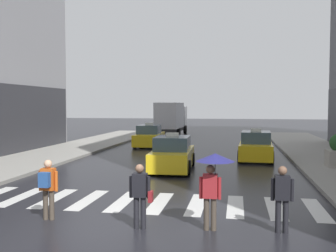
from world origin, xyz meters
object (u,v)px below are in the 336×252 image
taxi_second (256,147)px  pedestrian_with_backpack (48,185)px  taxi_third (149,137)px  box_truck (171,117)px  taxi_lead (173,155)px  pedestrian_with_handbag (140,192)px  pedestrian_with_umbrella (213,170)px  pedestrian_plain_coat (282,195)px

taxi_second → pedestrian_with_backpack: bearing=-114.9°
taxi_third → box_truck: (-0.08, 10.60, 1.13)m
taxi_lead → taxi_third: size_ratio=1.00×
box_truck → pedestrian_with_handbag: box_truck is taller
taxi_third → pedestrian_with_umbrella: 20.23m
taxi_second → pedestrian_with_handbag: (-3.46, -13.51, 0.21)m
taxi_lead → box_truck: bearing=99.6°
taxi_lead → pedestrian_with_handbag: bearing=-85.8°
taxi_second → box_truck: box_truck is taller
taxi_third → pedestrian_with_handbag: size_ratio=2.80×
box_truck → pedestrian_with_handbag: bearing=-82.0°
pedestrian_with_handbag → pedestrian_plain_coat: (3.49, 0.30, 0.01)m
taxi_second → pedestrian_plain_coat: (0.03, -13.21, 0.21)m
pedestrian_plain_coat → box_truck: bearing=104.5°
taxi_lead → pedestrian_with_backpack: (-1.99, -8.86, 0.25)m
box_truck → pedestrian_with_umbrella: (6.05, -29.92, -0.34)m
box_truck → pedestrian_plain_coat: 30.81m
taxi_lead → pedestrian_plain_coat: 9.80m
pedestrian_with_handbag → taxi_third: bearing=102.0°
box_truck → pedestrian_with_handbag: 30.42m
box_truck → pedestrian_plain_coat: bearing=-75.5°
taxi_lead → pedestrian_plain_coat: size_ratio=2.79×
pedestrian_with_umbrella → pedestrian_with_handbag: (-1.82, -0.20, -0.58)m
taxi_third → pedestrian_with_handbag: 19.95m
taxi_second → pedestrian_plain_coat: size_ratio=2.79×
taxi_lead → taxi_second: 5.99m
taxi_third → pedestrian_with_backpack: 19.25m
pedestrian_with_handbag → pedestrian_with_umbrella: bearing=6.2°
taxi_second → taxi_third: 9.68m
taxi_lead → pedestrian_plain_coat: bearing=-64.9°
taxi_lead → pedestrian_with_umbrella: pedestrian_with_umbrella is taller
pedestrian_with_backpack → box_truck: bearing=93.0°
box_truck → pedestrian_with_backpack: box_truck is taller
taxi_second → box_truck: bearing=114.8°
pedestrian_with_handbag → pedestrian_plain_coat: 3.50m
pedestrian_with_backpack → pedestrian_with_handbag: 2.68m
taxi_lead → taxi_second: (4.13, 4.34, 0.00)m
pedestrian_with_umbrella → pedestrian_with_backpack: 4.52m
taxi_lead → pedestrian_plain_coat: taxi_lead is taller
taxi_second → pedestrian_plain_coat: taxi_second is taller
taxi_second → taxi_third: same height
taxi_second → taxi_third: (-7.60, 6.00, 0.00)m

